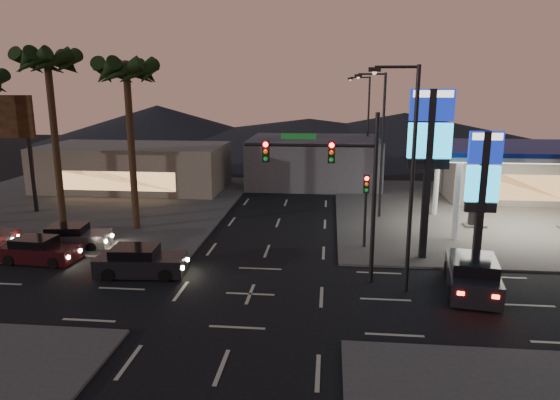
# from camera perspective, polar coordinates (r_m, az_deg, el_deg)

# --- Properties ---
(ground) EXTENTS (140.00, 140.00, 0.00)m
(ground) POSITION_cam_1_polar(r_m,az_deg,el_deg) (22.85, -3.43, -10.68)
(ground) COLOR black
(ground) RESTS_ON ground
(corner_lot_ne) EXTENTS (24.00, 24.00, 0.12)m
(corner_lot_ne) POSITION_cam_1_polar(r_m,az_deg,el_deg) (39.80, 23.99, -1.40)
(corner_lot_ne) COLOR #47443F
(corner_lot_ne) RESTS_ON ground
(corner_lot_nw) EXTENTS (24.00, 24.00, 0.12)m
(corner_lot_nw) POSITION_cam_1_polar(r_m,az_deg,el_deg) (42.47, -21.64, -0.34)
(corner_lot_nw) COLOR #47443F
(corner_lot_nw) RESTS_ON ground
(gas_station) EXTENTS (12.20, 8.20, 5.47)m
(gas_station) POSITION_cam_1_polar(r_m,az_deg,el_deg) (35.23, 26.72, 4.94)
(gas_station) COLOR silver
(gas_station) RESTS_ON ground
(convenience_store) EXTENTS (10.00, 6.00, 4.00)m
(convenience_store) POSITION_cam_1_polar(r_m,az_deg,el_deg) (44.70, 24.71, 2.55)
(convenience_store) COLOR #726B5B
(convenience_store) RESTS_ON ground
(pylon_sign_tall) EXTENTS (2.20, 0.35, 9.00)m
(pylon_sign_tall) POSITION_cam_1_polar(r_m,az_deg,el_deg) (26.78, 16.74, 6.50)
(pylon_sign_tall) COLOR black
(pylon_sign_tall) RESTS_ON ground
(pylon_sign_short) EXTENTS (1.60, 0.35, 7.00)m
(pylon_sign_short) POSITION_cam_1_polar(r_m,az_deg,el_deg) (26.65, 22.18, 2.28)
(pylon_sign_short) COLOR black
(pylon_sign_short) RESTS_ON ground
(traffic_signal_mast) EXTENTS (6.10, 0.39, 8.00)m
(traffic_signal_mast) POSITION_cam_1_polar(r_m,az_deg,el_deg) (22.98, 6.49, 3.04)
(traffic_signal_mast) COLOR black
(traffic_signal_mast) RESTS_ON ground
(pedestal_signal) EXTENTS (0.32, 0.39, 4.30)m
(pedestal_signal) POSITION_cam_1_polar(r_m,az_deg,el_deg) (28.40, 9.79, 0.09)
(pedestal_signal) COLOR black
(pedestal_signal) RESTS_ON ground
(streetlight_near) EXTENTS (2.14, 0.25, 10.00)m
(streetlight_near) POSITION_cam_1_polar(r_m,az_deg,el_deg) (22.18, 14.43, 3.64)
(streetlight_near) COLOR black
(streetlight_near) RESTS_ON ground
(streetlight_mid) EXTENTS (2.14, 0.25, 10.00)m
(streetlight_mid) POSITION_cam_1_polar(r_m,az_deg,el_deg) (34.99, 11.33, 7.06)
(streetlight_mid) COLOR black
(streetlight_mid) RESTS_ON ground
(streetlight_far) EXTENTS (2.14, 0.25, 10.00)m
(streetlight_far) POSITION_cam_1_polar(r_m,az_deg,el_deg) (48.89, 9.80, 8.73)
(streetlight_far) COLOR black
(streetlight_far) RESTS_ON ground
(palm_a) EXTENTS (4.41, 4.41, 10.86)m
(palm_a) POSITION_cam_1_polar(r_m,az_deg,el_deg) (32.62, -17.09, 12.88)
(palm_a) COLOR black
(palm_a) RESTS_ON ground
(palm_b) EXTENTS (4.41, 4.41, 11.46)m
(palm_b) POSITION_cam_1_polar(r_m,az_deg,el_deg) (34.84, -24.96, 13.12)
(palm_b) COLOR black
(palm_b) RESTS_ON ground
(building_far_west) EXTENTS (16.00, 8.00, 4.00)m
(building_far_west) POSITION_cam_1_polar(r_m,az_deg,el_deg) (46.63, -16.31, 3.60)
(building_far_west) COLOR #726B5B
(building_far_west) RESTS_ON ground
(building_far_mid) EXTENTS (12.00, 9.00, 4.40)m
(building_far_mid) POSITION_cam_1_polar(r_m,az_deg,el_deg) (47.19, 3.96, 4.44)
(building_far_mid) COLOR #4C4C51
(building_far_mid) RESTS_ON ground
(hill_left) EXTENTS (40.00, 40.00, 6.00)m
(hill_left) POSITION_cam_1_polar(r_m,az_deg,el_deg) (85.74, -13.78, 8.46)
(hill_left) COLOR black
(hill_left) RESTS_ON ground
(hill_right) EXTENTS (50.00, 50.00, 5.00)m
(hill_right) POSITION_cam_1_polar(r_m,az_deg,el_deg) (81.75, 14.00, 7.90)
(hill_right) COLOR black
(hill_right) RESTS_ON ground
(hill_center) EXTENTS (60.00, 60.00, 4.00)m
(hill_center) POSITION_cam_1_polar(r_m,az_deg,el_deg) (81.04, 3.34, 7.86)
(hill_center) COLOR black
(hill_center) RESTS_ON ground
(car_lane_a_front) EXTENTS (4.53, 2.13, 1.44)m
(car_lane_a_front) POSITION_cam_1_polar(r_m,az_deg,el_deg) (25.69, -15.70, -6.83)
(car_lane_a_front) COLOR black
(car_lane_a_front) RESTS_ON ground
(car_lane_a_mid) EXTENTS (4.18, 1.96, 1.33)m
(car_lane_a_mid) POSITION_cam_1_polar(r_m,az_deg,el_deg) (29.45, -25.87, -5.23)
(car_lane_a_mid) COLOR black
(car_lane_a_mid) RESTS_ON ground
(car_lane_b_front) EXTENTS (4.35, 2.19, 1.37)m
(car_lane_b_front) POSITION_cam_1_polar(r_m,az_deg,el_deg) (31.09, -22.69, -3.98)
(car_lane_b_front) COLOR #5F5F61
(car_lane_b_front) RESTS_ON ground
(suv_station) EXTENTS (2.84, 5.21, 1.65)m
(suv_station) POSITION_cam_1_polar(r_m,az_deg,el_deg) (24.51, 21.09, -7.96)
(suv_station) COLOR black
(suv_station) RESTS_ON ground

